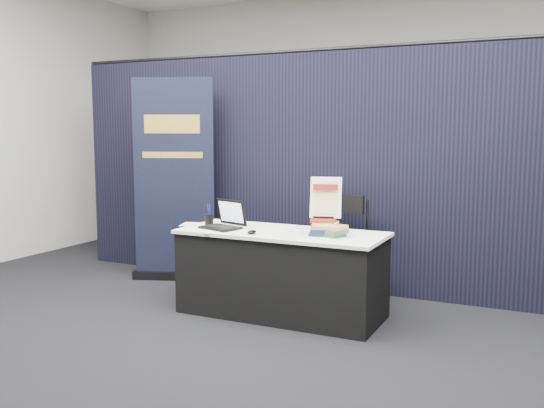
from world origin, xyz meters
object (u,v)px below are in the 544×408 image
(book_stack_short, at_px, (332,231))
(info_sign, at_px, (326,198))
(display_table, at_px, (281,273))
(stacking_chair, at_px, (339,244))
(pullup_banner, at_px, (174,192))
(laptop, at_px, (223,222))
(book_stack_tall, at_px, (324,227))

(book_stack_short, xyz_separation_m, info_sign, (-0.07, 0.03, 0.27))
(display_table, relative_size, stacking_chair, 1.78)
(display_table, height_order, pullup_banner, pullup_banner)
(pullup_banner, bearing_deg, laptop, -55.53)
(display_table, bearing_deg, info_sign, -2.04)
(stacking_chair, bearing_deg, laptop, -120.60)
(info_sign, relative_size, pullup_banner, 0.16)
(display_table, xyz_separation_m, info_sign, (0.41, -0.01, 0.69))
(display_table, xyz_separation_m, laptop, (-0.54, -0.09, 0.43))
(display_table, relative_size, book_stack_tall, 7.47)
(stacking_chair, bearing_deg, info_sign, -60.17)
(display_table, relative_size, book_stack_short, 6.88)
(laptop, xyz_separation_m, book_stack_tall, (0.95, 0.04, 0.01))
(book_stack_tall, distance_m, info_sign, 0.24)
(info_sign, distance_m, stacking_chair, 0.79)
(book_stack_short, relative_size, pullup_banner, 0.12)
(pullup_banner, bearing_deg, book_stack_tall, -39.39)
(book_stack_tall, distance_m, book_stack_short, 0.07)
(book_stack_tall, bearing_deg, laptop, -177.44)
(laptop, relative_size, stacking_chair, 0.38)
(book_stack_tall, xyz_separation_m, pullup_banner, (-1.99, 0.68, 0.14))
(display_table, bearing_deg, book_stack_short, -5.54)
(book_stack_short, bearing_deg, book_stack_tall, 178.90)
(book_stack_short, bearing_deg, stacking_chair, 104.11)
(display_table, height_order, stacking_chair, stacking_chair)
(laptop, height_order, stacking_chair, stacking_chair)
(book_stack_short, distance_m, stacking_chair, 0.70)
(pullup_banner, bearing_deg, display_table, -42.49)
(book_stack_tall, height_order, book_stack_short, book_stack_tall)
(laptop, xyz_separation_m, stacking_chair, (0.86, 0.68, -0.25))
(laptop, relative_size, book_stack_tall, 1.60)
(display_table, height_order, info_sign, info_sign)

